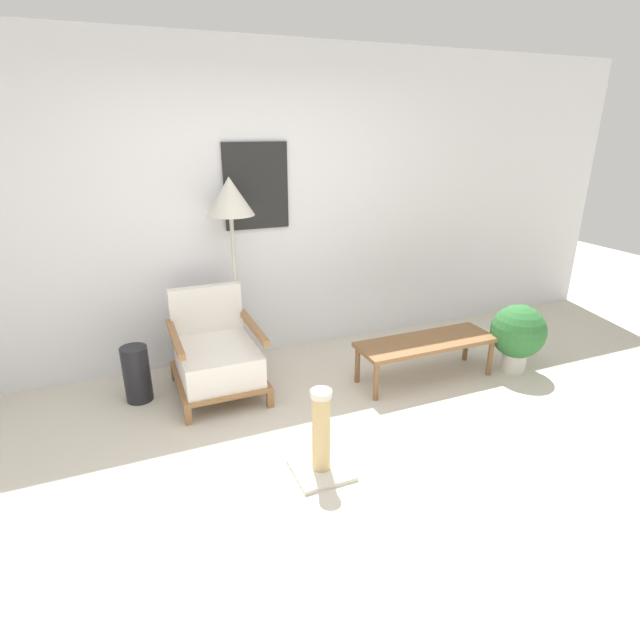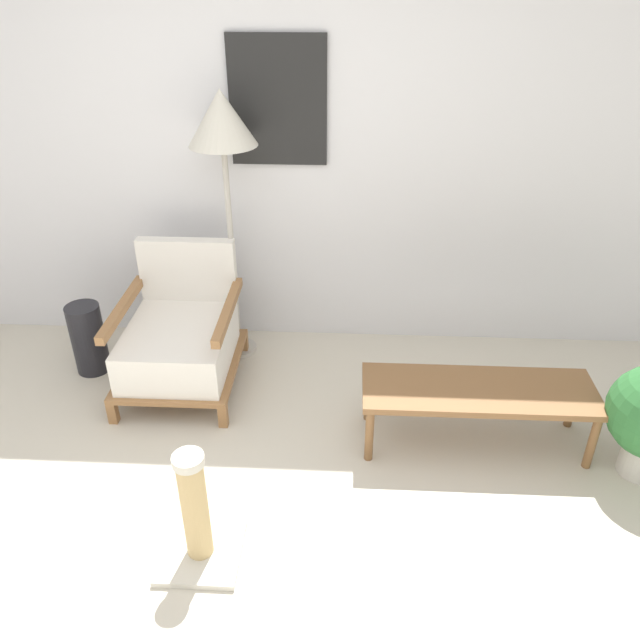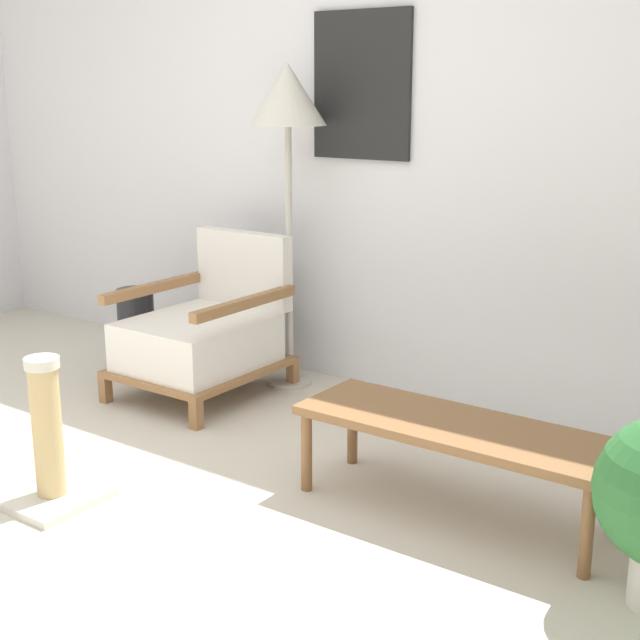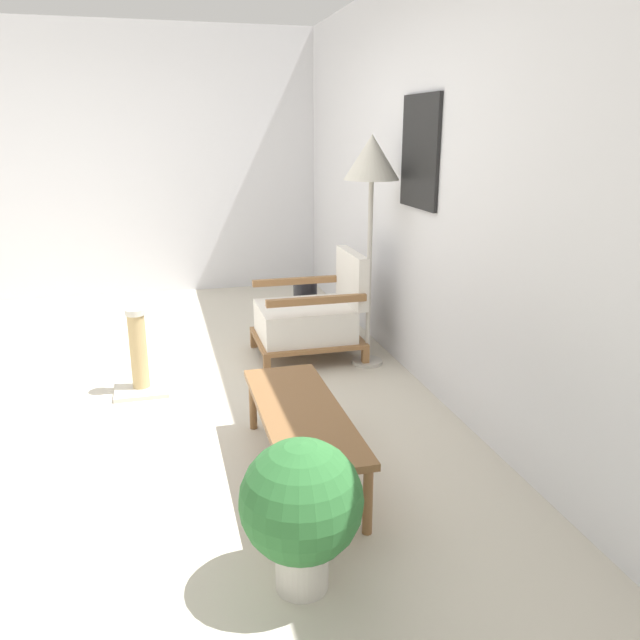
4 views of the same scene
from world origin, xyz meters
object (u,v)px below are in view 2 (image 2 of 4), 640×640
at_px(scratching_post, 197,522).
at_px(coffee_table, 479,394).
at_px(armchair, 180,337).
at_px(vase, 88,339).
at_px(floor_lamp, 222,130).

bearing_deg(scratching_post, coffee_table, 31.91).
height_order(armchair, coffee_table, armchair).
relative_size(armchair, vase, 1.77).
bearing_deg(floor_lamp, scratching_post, -86.47).
relative_size(armchair, coffee_table, 0.67).
distance_m(coffee_table, vase, 2.35).
xyz_separation_m(armchair, scratching_post, (0.37, -1.27, -0.11)).
relative_size(armchair, floor_lamp, 0.48).
height_order(coffee_table, vase, vase).
distance_m(floor_lamp, vase, 1.53).
bearing_deg(coffee_table, vase, 166.14).
xyz_separation_m(floor_lamp, scratching_post, (0.10, -1.64, -1.23)).
bearing_deg(armchair, vase, 170.83).
bearing_deg(floor_lamp, coffee_table, -30.69).
relative_size(floor_lamp, vase, 3.66).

